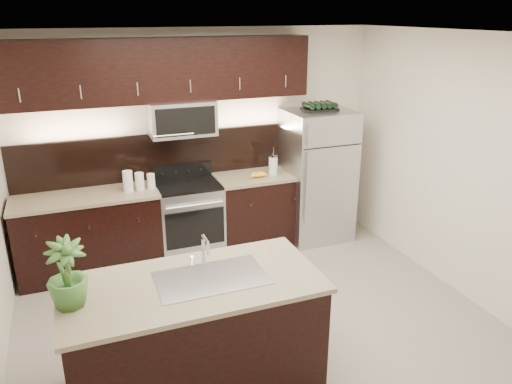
% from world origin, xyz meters
% --- Properties ---
extents(ground, '(4.50, 4.50, 0.00)m').
position_xyz_m(ground, '(0.00, 0.00, 0.00)').
color(ground, gray).
rests_on(ground, ground).
extents(room_walls, '(4.52, 4.02, 2.71)m').
position_xyz_m(room_walls, '(-0.11, -0.04, 1.70)').
color(room_walls, silver).
rests_on(room_walls, ground).
extents(counter_run, '(3.51, 0.65, 0.94)m').
position_xyz_m(counter_run, '(-0.46, 1.69, 0.47)').
color(counter_run, black).
rests_on(counter_run, ground).
extents(upper_fixtures, '(3.49, 0.40, 1.66)m').
position_xyz_m(upper_fixtures, '(-0.43, 1.84, 2.14)').
color(upper_fixtures, black).
rests_on(upper_fixtures, counter_run).
extents(island, '(1.96, 0.96, 0.94)m').
position_xyz_m(island, '(-0.76, -0.59, 0.47)').
color(island, black).
rests_on(island, ground).
extents(sink_faucet, '(0.84, 0.50, 0.28)m').
position_xyz_m(sink_faucet, '(-0.61, -0.58, 0.96)').
color(sink_faucet, silver).
rests_on(sink_faucet, island).
extents(refrigerator, '(0.82, 0.74, 1.70)m').
position_xyz_m(refrigerator, '(1.46, 1.63, 0.85)').
color(refrigerator, '#B2B2B7').
rests_on(refrigerator, ground).
extents(wine_rack, '(0.42, 0.26, 0.10)m').
position_xyz_m(wine_rack, '(1.46, 1.63, 1.75)').
color(wine_rack, black).
rests_on(wine_rack, refrigerator).
extents(plant, '(0.34, 0.34, 0.50)m').
position_xyz_m(plant, '(-1.63, -0.59, 1.19)').
color(plant, '#366628').
rests_on(plant, island).
extents(canisters, '(0.36, 0.12, 0.24)m').
position_xyz_m(canisters, '(-0.84, 1.65, 1.05)').
color(canisters, silver).
rests_on(canisters, counter_run).
extents(french_press, '(0.12, 0.12, 0.34)m').
position_xyz_m(french_press, '(0.84, 1.64, 1.07)').
color(french_press, silver).
rests_on(french_press, counter_run).
extents(bananas, '(0.20, 0.16, 0.06)m').
position_xyz_m(bananas, '(0.56, 1.61, 0.97)').
color(bananas, gold).
rests_on(bananas, counter_run).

